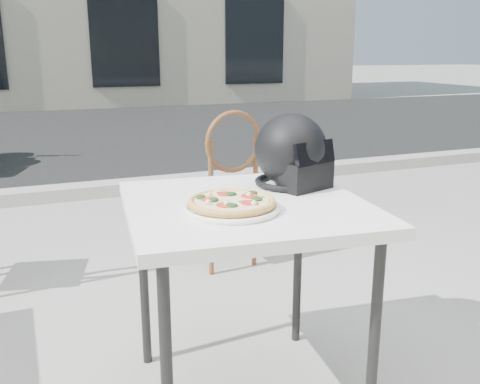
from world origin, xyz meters
name	(u,v)px	position (x,y,z in m)	size (l,w,h in m)	color
ground	(192,359)	(0.00, 0.00, 0.00)	(80.00, 80.00, 0.00)	#9F9D97
street_asphalt	(68,135)	(0.00, 7.00, 0.00)	(30.00, 8.00, 0.00)	black
curb	(101,189)	(0.00, 3.00, 0.06)	(30.00, 0.25, 0.12)	#A7A69D
cafe_table_main	(246,221)	(0.12, -0.33, 0.74)	(0.94, 0.94, 0.81)	white
plate	(232,208)	(0.03, -0.42, 0.82)	(0.37, 0.37, 0.02)	white
pizza	(232,202)	(0.03, -0.42, 0.84)	(0.31, 0.31, 0.04)	#DEA651
helmet	(292,154)	(0.38, -0.18, 0.94)	(0.36, 0.37, 0.29)	black
cafe_chair_main	(227,181)	(0.52, 0.96, 0.56)	(0.43, 0.43, 1.00)	brown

